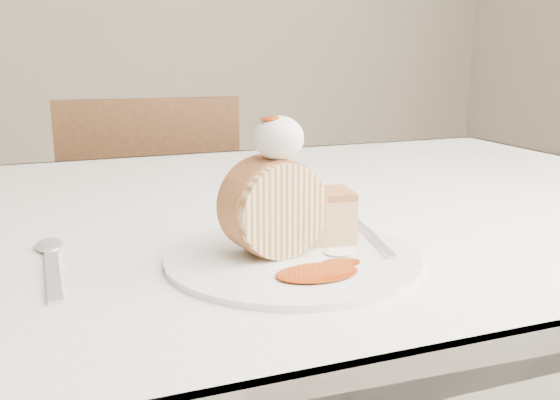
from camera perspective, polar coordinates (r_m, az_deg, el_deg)
name	(u,v)px	position (r m, az deg, el deg)	size (l,w,h in m)	color
table	(256,266)	(0.88, -2.18, -6.05)	(1.40, 0.90, 0.75)	white
chair_far	(152,244)	(1.58, -11.66, -3.95)	(0.43, 0.43, 0.85)	brown
plate	(293,258)	(0.63, 1.18, -5.30)	(0.26, 0.26, 0.01)	white
roulade_slice	(273,207)	(0.62, -0.62, -0.68)	(0.09, 0.09, 0.05)	beige
cake_chunk	(325,219)	(0.67, 4.10, -1.73)	(0.06, 0.05, 0.05)	#BB7947
whipped_cream	(279,138)	(0.61, -0.12, 5.67)	(0.05, 0.05, 0.04)	silver
caramel_drizzle	(272,113)	(0.60, -0.70, 7.94)	(0.02, 0.02, 0.01)	#8D2905
caramel_pool	(317,273)	(0.57, 3.40, -6.64)	(0.08, 0.05, 0.00)	#8D2905
fork	(377,241)	(0.67, 8.82, -3.76)	(0.02, 0.15, 0.00)	silver
spoon	(53,275)	(0.62, -20.04, -6.47)	(0.03, 0.17, 0.00)	silver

